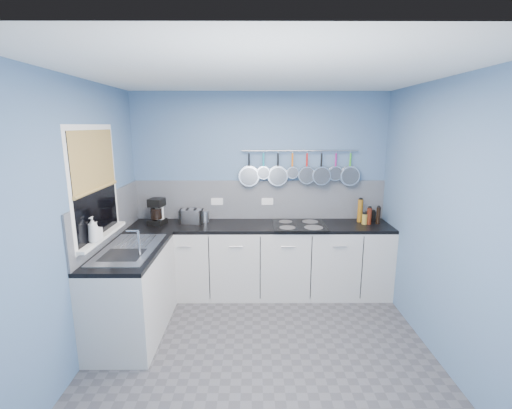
{
  "coord_description": "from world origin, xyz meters",
  "views": [
    {
      "loc": [
        -0.07,
        -3.06,
        2.09
      ],
      "look_at": [
        -0.05,
        0.75,
        1.25
      ],
      "focal_mm": 25.24,
      "sensor_mm": 36.0,
      "label": 1
    }
  ],
  "objects_px": {
    "soap_bottle_a": "(93,230)",
    "paper_towel": "(159,214)",
    "canister": "(205,216)",
    "coffee_maker": "(157,212)",
    "soap_bottle_b": "(96,231)",
    "toaster": "(192,216)",
    "hob": "(299,225)"
  },
  "relations": [
    {
      "from": "soap_bottle_a",
      "to": "toaster",
      "type": "xyz_separation_m",
      "value": [
        0.68,
        1.2,
        -0.18
      ]
    },
    {
      "from": "soap_bottle_a",
      "to": "canister",
      "type": "xyz_separation_m",
      "value": [
        0.84,
        1.25,
        -0.2
      ]
    },
    {
      "from": "hob",
      "to": "soap_bottle_b",
      "type": "bearing_deg",
      "value": -153.26
    },
    {
      "from": "canister",
      "to": "coffee_maker",
      "type": "bearing_deg",
      "value": -170.29
    },
    {
      "from": "toaster",
      "to": "paper_towel",
      "type": "bearing_deg",
      "value": -161.79
    },
    {
      "from": "soap_bottle_b",
      "to": "hob",
      "type": "distance_m",
      "value": 2.26
    },
    {
      "from": "toaster",
      "to": "canister",
      "type": "height_order",
      "value": "toaster"
    },
    {
      "from": "toaster",
      "to": "canister",
      "type": "relative_size",
      "value": 1.9
    },
    {
      "from": "soap_bottle_a",
      "to": "paper_towel",
      "type": "relative_size",
      "value": 0.98
    },
    {
      "from": "toaster",
      "to": "hob",
      "type": "xyz_separation_m",
      "value": [
        1.33,
        -0.12,
        -0.08
      ]
    },
    {
      "from": "hob",
      "to": "paper_towel",
      "type": "bearing_deg",
      "value": 176.69
    },
    {
      "from": "coffee_maker",
      "to": "toaster",
      "type": "height_order",
      "value": "coffee_maker"
    },
    {
      "from": "soap_bottle_a",
      "to": "canister",
      "type": "height_order",
      "value": "soap_bottle_a"
    },
    {
      "from": "paper_towel",
      "to": "soap_bottle_b",
      "type": "bearing_deg",
      "value": -104.63
    },
    {
      "from": "coffee_maker",
      "to": "canister",
      "type": "height_order",
      "value": "coffee_maker"
    },
    {
      "from": "canister",
      "to": "hob",
      "type": "distance_m",
      "value": 1.18
    },
    {
      "from": "paper_towel",
      "to": "toaster",
      "type": "xyz_separation_m",
      "value": [
        0.39,
        0.02,
        -0.03
      ]
    },
    {
      "from": "soap_bottle_b",
      "to": "coffee_maker",
      "type": "xyz_separation_m",
      "value": [
        0.26,
        1.08,
        -0.08
      ]
    },
    {
      "from": "soap_bottle_b",
      "to": "toaster",
      "type": "relative_size",
      "value": 0.64
    },
    {
      "from": "soap_bottle_b",
      "to": "paper_towel",
      "type": "bearing_deg",
      "value": 75.37
    },
    {
      "from": "soap_bottle_a",
      "to": "toaster",
      "type": "height_order",
      "value": "soap_bottle_a"
    },
    {
      "from": "canister",
      "to": "toaster",
      "type": "bearing_deg",
      "value": -161.74
    },
    {
      "from": "coffee_maker",
      "to": "hob",
      "type": "distance_m",
      "value": 1.75
    },
    {
      "from": "soap_bottle_a",
      "to": "hob",
      "type": "distance_m",
      "value": 2.29
    },
    {
      "from": "paper_towel",
      "to": "soap_bottle_a",
      "type": "bearing_deg",
      "value": -103.81
    },
    {
      "from": "coffee_maker",
      "to": "canister",
      "type": "xyz_separation_m",
      "value": [
        0.57,
        0.1,
        -0.09
      ]
    },
    {
      "from": "soap_bottle_a",
      "to": "hob",
      "type": "relative_size",
      "value": 0.37
    },
    {
      "from": "canister",
      "to": "hob",
      "type": "xyz_separation_m",
      "value": [
        1.17,
        -0.17,
        -0.06
      ]
    },
    {
      "from": "coffee_maker",
      "to": "canister",
      "type": "relative_size",
      "value": 2.23
    },
    {
      "from": "paper_towel",
      "to": "toaster",
      "type": "distance_m",
      "value": 0.39
    },
    {
      "from": "hob",
      "to": "toaster",
      "type": "bearing_deg",
      "value": 174.89
    },
    {
      "from": "toaster",
      "to": "hob",
      "type": "height_order",
      "value": "toaster"
    }
  ]
}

